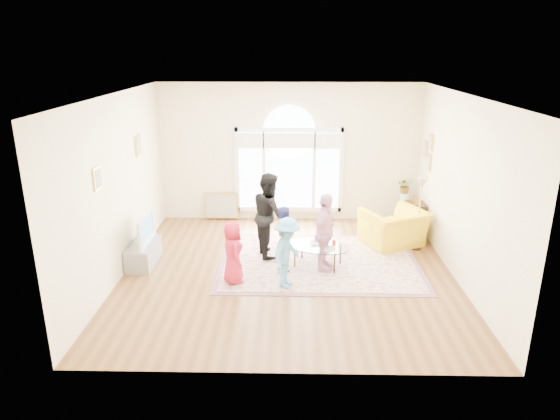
{
  "coord_description": "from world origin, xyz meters",
  "views": [
    {
      "loc": [
        0.03,
        -8.38,
        3.97
      ],
      "look_at": [
        -0.15,
        0.3,
        1.1
      ],
      "focal_mm": 32.0,
      "sensor_mm": 36.0,
      "label": 1
    }
  ],
  "objects_px": {
    "tv_console": "(144,254)",
    "coffee_table": "(318,246)",
    "armchair": "(394,228)",
    "television": "(142,229)",
    "area_rug": "(319,262)"
  },
  "relations": [
    {
      "from": "tv_console",
      "to": "coffee_table",
      "type": "xyz_separation_m",
      "value": [
        3.31,
        -0.03,
        0.19
      ]
    },
    {
      "from": "area_rug",
      "to": "coffee_table",
      "type": "height_order",
      "value": "coffee_table"
    },
    {
      "from": "area_rug",
      "to": "armchair",
      "type": "distance_m",
      "value": 1.86
    },
    {
      "from": "tv_console",
      "to": "armchair",
      "type": "xyz_separation_m",
      "value": [
        4.93,
        1.04,
        0.17
      ]
    },
    {
      "from": "television",
      "to": "armchair",
      "type": "xyz_separation_m",
      "value": [
        4.92,
        1.04,
        -0.32
      ]
    },
    {
      "from": "television",
      "to": "tv_console",
      "type": "bearing_deg",
      "value": 180.0
    },
    {
      "from": "television",
      "to": "armchair",
      "type": "height_order",
      "value": "television"
    },
    {
      "from": "television",
      "to": "coffee_table",
      "type": "height_order",
      "value": "television"
    },
    {
      "from": "television",
      "to": "coffee_table",
      "type": "xyz_separation_m",
      "value": [
        3.3,
        -0.03,
        -0.3
      ]
    },
    {
      "from": "tv_console",
      "to": "armchair",
      "type": "height_order",
      "value": "armchair"
    },
    {
      "from": "tv_console",
      "to": "television",
      "type": "xyz_separation_m",
      "value": [
        0.01,
        -0.0,
        0.49
      ]
    },
    {
      "from": "tv_console",
      "to": "television",
      "type": "bearing_deg",
      "value": -0.0
    },
    {
      "from": "area_rug",
      "to": "coffee_table",
      "type": "xyz_separation_m",
      "value": [
        -0.04,
        -0.18,
        0.39
      ]
    },
    {
      "from": "armchair",
      "to": "coffee_table",
      "type": "bearing_deg",
      "value": 7.63
    },
    {
      "from": "television",
      "to": "armchair",
      "type": "bearing_deg",
      "value": 11.98
    }
  ]
}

